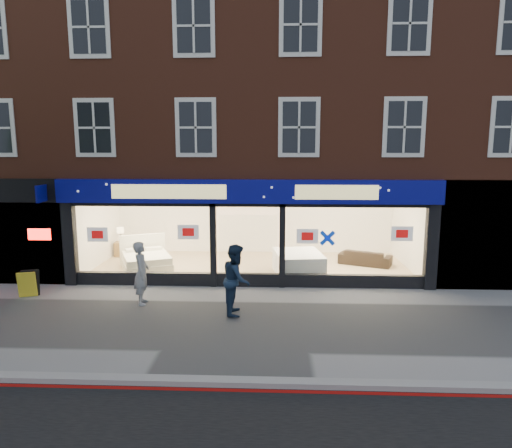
# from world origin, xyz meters

# --- Properties ---
(ground) EXTENTS (120.00, 120.00, 0.00)m
(ground) POSITION_xyz_m (0.00, 0.00, 0.00)
(ground) COLOR gray
(ground) RESTS_ON ground
(kerb_line) EXTENTS (60.00, 0.10, 0.01)m
(kerb_line) POSITION_xyz_m (0.00, -3.10, 0.01)
(kerb_line) COLOR #8C0A07
(kerb_line) RESTS_ON ground
(kerb_stone) EXTENTS (60.00, 0.25, 0.12)m
(kerb_stone) POSITION_xyz_m (0.00, -2.90, 0.06)
(kerb_stone) COLOR gray
(kerb_stone) RESTS_ON ground
(showroom_floor) EXTENTS (11.00, 4.50, 0.10)m
(showroom_floor) POSITION_xyz_m (0.00, 5.25, 0.05)
(showroom_floor) COLOR tan
(showroom_floor) RESTS_ON ground
(building) EXTENTS (19.00, 8.26, 10.30)m
(building) POSITION_xyz_m (-0.02, 6.93, 6.67)
(building) COLOR brown
(building) RESTS_ON ground
(display_bed) EXTENTS (2.19, 2.37, 1.07)m
(display_bed) POSITION_xyz_m (-3.59, 4.59, 0.40)
(display_bed) COLOR white
(display_bed) RESTS_ON showroom_floor
(bedside_table) EXTENTS (0.50, 0.50, 0.55)m
(bedside_table) POSITION_xyz_m (-5.10, 6.46, 0.38)
(bedside_table) COLOR brown
(bedside_table) RESTS_ON showroom_floor
(mattress_stack) EXTENTS (1.71, 2.04, 0.73)m
(mattress_stack) POSITION_xyz_m (1.60, 4.15, 0.46)
(mattress_stack) COLOR white
(mattress_stack) RESTS_ON showroom_floor
(sofa) EXTENTS (1.94, 1.38, 0.53)m
(sofa) POSITION_xyz_m (4.05, 5.52, 0.36)
(sofa) COLOR black
(sofa) RESTS_ON showroom_floor
(a_board) EXTENTS (0.57, 0.46, 0.77)m
(a_board) POSITION_xyz_m (-6.20, 1.79, 0.38)
(a_board) COLOR yellow
(a_board) RESTS_ON ground
(pedestrian_grey) EXTENTS (0.51, 0.69, 1.73)m
(pedestrian_grey) POSITION_xyz_m (-2.79, 1.35, 0.87)
(pedestrian_grey) COLOR #94969A
(pedestrian_grey) RESTS_ON ground
(pedestrian_blue) EXTENTS (0.71, 0.90, 1.81)m
(pedestrian_blue) POSITION_xyz_m (-0.15, 0.71, 0.91)
(pedestrian_blue) COLOR #172740
(pedestrian_blue) RESTS_ON ground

